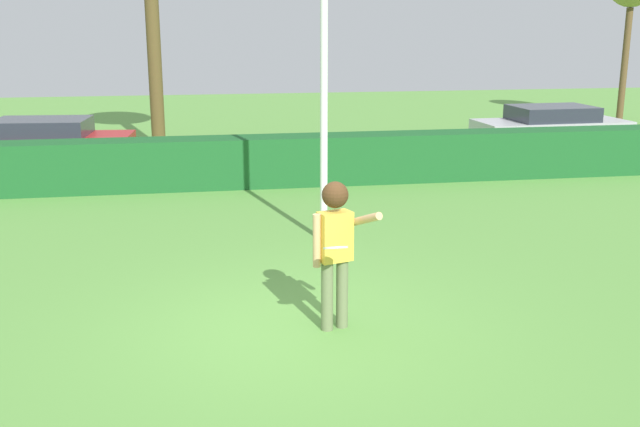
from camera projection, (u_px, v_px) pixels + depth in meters
name	position (u px, v px, depth m)	size (l,w,h in m)	color
ground_plane	(295.00, 328.00, 8.89)	(60.00, 60.00, 0.00)	#5E9A42
person	(335.00, 239.00, 8.62)	(0.71, 0.66, 1.77)	#6A774F
frisbee	(336.00, 248.00, 8.12)	(0.27, 0.26, 0.10)	white
lamppost	(324.00, 21.00, 11.59)	(0.24, 0.24, 6.43)	silver
hedge_row	(243.00, 162.00, 16.48)	(24.34, 0.90, 1.08)	#1A5725
parked_car_red	(43.00, 142.00, 18.22)	(4.33, 2.10, 1.25)	#B21E1E
parked_car_silver	(551.00, 126.00, 21.01)	(4.26, 1.94, 1.25)	#B7B7BC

